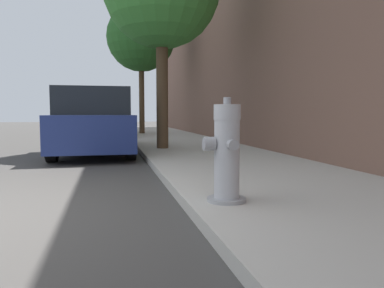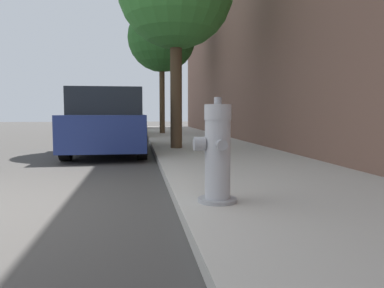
% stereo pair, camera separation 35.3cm
% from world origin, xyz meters
% --- Properties ---
extents(sidewalk_slab, '(2.82, 40.00, 0.12)m').
position_xyz_m(sidewalk_slab, '(3.35, 0.00, 0.06)').
color(sidewalk_slab, '#B7B2A8').
rests_on(sidewalk_slab, ground_plane).
extents(fire_hydrant, '(0.41, 0.41, 0.98)m').
position_xyz_m(fire_hydrant, '(2.31, -0.27, 0.57)').
color(fire_hydrant, '#97979C').
rests_on(fire_hydrant, sidewalk_slab).
extents(parked_car_near, '(1.72, 4.07, 1.50)m').
position_xyz_m(parked_car_near, '(0.91, 5.28, 0.72)').
color(parked_car_near, navy).
rests_on(parked_car_near, ground_plane).
extents(parked_car_mid, '(1.80, 4.46, 1.36)m').
position_xyz_m(parked_car_mid, '(0.79, 11.31, 0.66)').
color(parked_car_mid, '#B7B7BC').
rests_on(parked_car_mid, ground_plane).
extents(parked_car_far, '(1.73, 4.37, 1.29)m').
position_xyz_m(parked_car_far, '(0.95, 18.10, 0.64)').
color(parked_car_far, '#4C5156').
rests_on(parked_car_far, ground_plane).
extents(street_tree_far, '(2.82, 2.82, 5.39)m').
position_xyz_m(street_tree_far, '(2.61, 12.21, 4.08)').
color(street_tree_far, brown).
rests_on(street_tree_far, sidewalk_slab).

